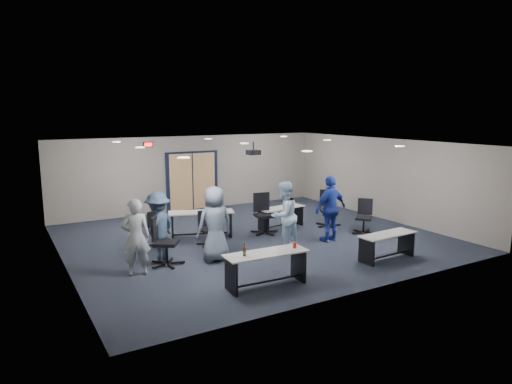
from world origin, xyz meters
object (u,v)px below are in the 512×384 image
table_back_left (201,220)px  chair_back_d (328,209)px  table_front_right (387,242)px  chair_back_b (208,228)px  chair_loose_right (364,217)px  chair_loose_left (166,241)px  chair_back_c (264,214)px  person_back (158,227)px  table_back_right (281,214)px  chair_back_a (159,229)px  person_gray (136,237)px  table_front_left (266,263)px  person_lightblue (284,216)px  person_plaid (215,224)px  person_navy (331,209)px

table_back_left → chair_back_d: chair_back_d is taller
table_front_right → chair_back_d: chair_back_d is taller
table_back_left → chair_back_b: 0.85m
chair_loose_right → chair_loose_left: bearing=-132.6°
chair_back_c → chair_loose_right: size_ratio=1.16×
chair_back_b → chair_loose_left: 1.82m
chair_back_b → person_back: 1.73m
chair_loose_left → person_back: 0.47m
table_back_right → chair_loose_right: 2.51m
table_back_right → chair_back_d: bearing=-32.5°
chair_back_b → chair_back_d: size_ratio=0.82×
chair_back_a → person_back: bearing=-137.5°
person_gray → table_back_left: bearing=-124.9°
chair_back_c → table_front_right: bearing=-59.5°
table_front_left → chair_back_a: table_front_left is taller
table_front_right → chair_loose_left: chair_loose_left is taller
chair_back_b → chair_back_c: chair_back_c is taller
table_back_right → chair_back_c: bearing=-165.9°
chair_back_c → chair_back_d: 2.19m
chair_back_a → person_lightblue: (2.73, -1.94, 0.43)m
person_plaid → person_lightblue: size_ratio=1.02×
table_front_right → chair_back_a: (-4.44, 3.92, 0.03)m
table_back_right → person_back: bearing=-173.3°
table_back_left → person_plaid: 2.21m
person_navy → person_plaid: bearing=-5.9°
person_navy → person_gray: bearing=-5.5°
table_front_left → chair_loose_right: size_ratio=1.75×
table_back_left → chair_back_d: size_ratio=1.71×
chair_back_a → chair_loose_left: size_ratio=0.79×
table_back_left → person_lightblue: person_lightblue is taller
table_back_right → chair_loose_left: chair_loose_left is taller
table_front_left → person_plaid: size_ratio=0.98×
chair_back_a → person_back: (-0.42, -1.25, 0.38)m
table_back_left → chair_loose_right: (4.29, -2.06, 0.00)m
chair_back_d → chair_loose_left: 5.71m
table_back_right → person_lightblue: 2.27m
chair_loose_left → table_back_left: bearing=-7.8°
person_plaid → person_navy: (3.50, -0.04, 0.00)m
person_gray → chair_back_a: bearing=-106.3°
chair_back_c → chair_loose_right: 2.93m
chair_back_c → person_lightblue: bearing=-93.2°
table_front_left → chair_back_c: bearing=62.0°
table_front_left → table_back_right: 4.85m
chair_back_c → chair_back_d: size_ratio=1.05×
person_gray → person_back: 0.99m
table_back_left → chair_loose_right: chair_loose_right is taller
chair_loose_left → person_gray: person_gray is taller
table_front_left → chair_back_c: chair_back_c is taller
person_plaid → person_back: person_plaid is taller
chair_loose_left → table_front_left: bearing=-115.0°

